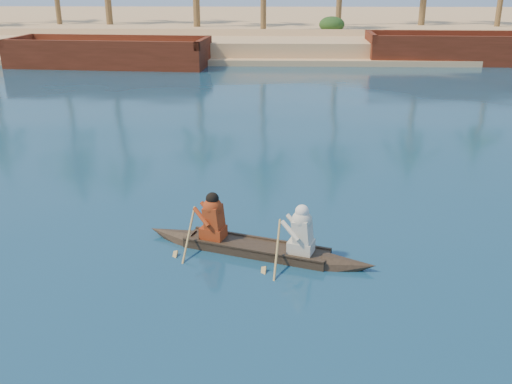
{
  "coord_description": "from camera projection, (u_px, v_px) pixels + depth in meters",
  "views": [
    {
      "loc": [
        6.55,
        -14.45,
        5.25
      ],
      "look_at": [
        6.22,
        -3.13,
        0.99
      ],
      "focal_mm": 40.0,
      "sensor_mm": 36.0,
      "label": 1
    }
  ],
  "objects": [
    {
      "name": "shrub_cluster",
      "position": [
        189.0,
        33.0,
        44.59
      ],
      "size": [
        100.0,
        6.0,
        2.4
      ],
      "primitive_type": null,
      "color": "#1C3C16",
      "rests_on": "ground"
    },
    {
      "name": "canoe",
      "position": [
        256.0,
        241.0,
        11.54
      ],
      "size": [
        4.84,
        2.22,
        1.35
      ],
      "rotation": [
        0.0,
        0.0,
        -0.33
      ],
      "color": "#37291E",
      "rests_on": "ground"
    },
    {
      "name": "barge_mid",
      "position": [
        110.0,
        54.0,
        35.97
      ],
      "size": [
        12.63,
        5.12,
        2.06
      ],
      "rotation": [
        0.0,
        0.0,
        -0.08
      ],
      "color": "#612314",
      "rests_on": "ground"
    },
    {
      "name": "ground",
      "position": [
        32.0,
        183.0,
        15.54
      ],
      "size": [
        160.0,
        160.0,
        0.0
      ],
      "primitive_type": "plane",
      "color": "#0B3547",
      "rests_on": "ground"
    },
    {
      "name": "barge_right",
      "position": [
        470.0,
        51.0,
        37.4
      ],
      "size": [
        13.43,
        4.93,
        2.21
      ],
      "rotation": [
        0.0,
        0.0,
        -0.04
      ],
      "color": "#612314",
      "rests_on": "ground"
    },
    {
      "name": "sandy_embankment",
      "position": [
        210.0,
        26.0,
        59.22
      ],
      "size": [
        150.0,
        51.0,
        1.5
      ],
      "color": "tan",
      "rests_on": "ground"
    }
  ]
}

